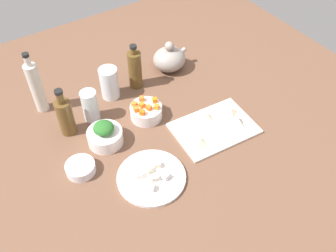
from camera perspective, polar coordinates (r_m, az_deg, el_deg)
tabletop at (r=140.38cm, az=-0.00°, el=-1.82°), size 190.00×190.00×3.00cm
cutting_board at (r=142.07cm, az=7.14°, el=-0.35°), size 31.84×23.34×1.00cm
plate_tofu at (r=126.51cm, az=-2.59°, el=-7.93°), size 23.54×23.54×1.20cm
bowl_greens at (r=136.81cm, az=-9.67°, el=-1.68°), size 12.96×12.96×5.62cm
bowl_carrots at (r=144.35cm, az=-3.39°, el=2.20°), size 12.51×12.51×5.37cm
bowl_small_side at (r=130.73cm, az=-13.36°, el=-6.33°), size 10.21×10.21×3.55cm
teapot at (r=165.95cm, az=0.22°, el=10.37°), size 16.23×13.67×13.98cm
bottle_0 at (r=139.88cm, az=-15.59°, el=1.51°), size 5.94×5.94×20.47cm
bottle_1 at (r=155.22cm, az=-5.13°, el=8.77°), size 5.70×5.70×20.25cm
bottle_2 at (r=150.35cm, az=-19.69°, el=5.71°), size 4.95×4.95×26.79cm
drinking_glass_0 at (r=152.48cm, az=-9.05°, el=6.58°), size 7.58×7.58×13.60cm
drinking_glass_1 at (r=143.99cm, az=-11.93°, el=3.07°), size 6.25×6.25×13.19cm
carrot_cube_0 at (r=140.80cm, az=-2.97°, el=2.85°), size 2.33×2.33×1.80cm
carrot_cube_1 at (r=140.48cm, az=-4.94°, el=2.59°), size 2.02×2.02×1.80cm
carrot_cube_2 at (r=144.64cm, az=-4.08°, el=4.22°), size 2.54×2.54×1.80cm
carrot_cube_3 at (r=139.06cm, az=-4.01°, el=2.09°), size 2.55×2.55×1.80cm
carrot_cube_4 at (r=143.79cm, az=-2.06°, el=4.02°), size 2.29×2.29×1.80cm
carrot_cube_5 at (r=142.57cm, az=-5.21°, el=3.37°), size 2.48×2.48×1.80cm
carrot_cube_6 at (r=141.00cm, az=-1.77°, el=2.98°), size 2.54×2.54×1.80cm
carrot_cube_7 at (r=141.99cm, az=-4.03°, el=3.24°), size 1.99×1.99×1.80cm
chopped_greens_mound at (r=133.26cm, az=-9.93°, el=-0.28°), size 10.12×10.20×4.13cm
tofu_cube_0 at (r=127.53cm, az=-1.71°, el=-5.97°), size 2.90×2.90×2.20cm
tofu_cube_1 at (r=124.56cm, az=-0.42°, el=-7.77°), size 2.74×2.74×2.20cm
tofu_cube_2 at (r=122.13cm, az=-2.64°, el=-9.46°), size 3.11×3.11×2.20cm
tofu_cube_3 at (r=126.32cm, az=-3.10°, el=-6.76°), size 2.53×2.53×2.20cm
tofu_cube_4 at (r=125.19cm, az=-4.46°, el=-7.57°), size 2.82×2.82×2.20cm
tofu_cube_5 at (r=124.26cm, az=-2.08°, el=-8.01°), size 2.75×2.75×2.20cm
dumpling_0 at (r=134.52cm, az=5.06°, el=-2.46°), size 6.20×6.21×2.58cm
dumpling_1 at (r=143.27cm, az=5.97°, el=1.47°), size 6.01×6.37×3.08cm
dumpling_2 at (r=147.35cm, az=9.61°, el=2.38°), size 6.27×6.17×2.47cm
dumpling_3 at (r=143.28cm, az=10.68°, el=0.78°), size 5.88×6.33×3.09cm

